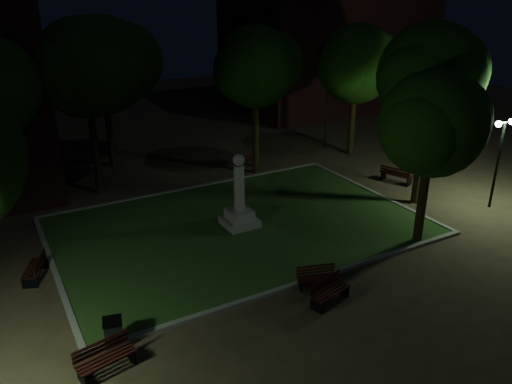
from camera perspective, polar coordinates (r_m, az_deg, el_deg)
ground at (r=20.06m, az=0.79°, el=-6.15°), size 80.00×80.00×0.00m
lawn at (r=21.60m, az=-1.88°, el=-3.87°), size 15.00×10.00×0.08m
lawn_kerb at (r=21.60m, az=-1.88°, el=-3.82°), size 15.40×10.40×0.12m
monument at (r=21.22m, az=-1.91°, el=-1.64°), size 1.40×1.40×3.20m
building_far at (r=44.50m, az=8.28°, el=17.37°), size 16.00×10.00×12.00m
tree_north_wl at (r=24.83m, az=-18.75°, el=13.27°), size 5.65×4.62×8.48m
tree_north_er at (r=26.66m, az=0.15°, el=14.10°), size 5.21×4.25×7.92m
tree_ne at (r=30.70m, az=11.55°, el=14.18°), size 5.68×4.64×7.82m
tree_east at (r=23.69m, az=19.52°, el=12.41°), size 5.76×4.70×8.37m
tree_se at (r=19.79m, az=19.74°, el=7.33°), size 4.94×4.03×6.90m
tree_far_north at (r=28.99m, az=-16.97°, el=13.72°), size 6.47×5.28×8.38m
lamppost_se at (r=25.07m, az=26.17°, el=4.69°), size 1.18×0.28×4.19m
lamppost_ne at (r=31.91m, az=8.15°, el=10.66°), size 1.18×0.28×4.74m
bench_near_left at (r=16.69m, az=8.32°, el=-11.21°), size 1.61×0.90×0.84m
bench_near_right at (r=17.45m, az=6.97°, el=-9.68°), size 1.45×0.87×0.75m
bench_west_near at (r=14.53m, az=-16.86°, el=-17.73°), size 1.65×0.85×0.87m
bench_left_side at (r=19.40m, az=-23.89°, el=-7.99°), size 1.02×1.58×0.82m
bench_right_side at (r=27.30m, az=15.71°, el=1.84°), size 1.14×1.75×0.91m
bench_far_side at (r=28.58m, az=-1.09°, el=3.49°), size 1.50×0.63×0.81m
trash_bin at (r=15.23m, az=-15.96°, el=-15.27°), size 0.64×0.64×0.91m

